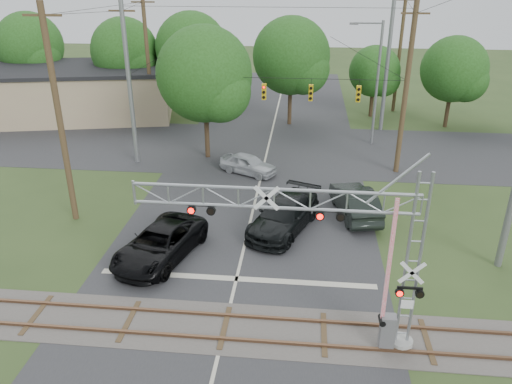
# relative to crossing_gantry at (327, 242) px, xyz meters

# --- Properties ---
(ground) EXTENTS (160.00, 160.00, 0.00)m
(ground) POSITION_rel_crossing_gantry_xyz_m (-3.84, -1.64, -4.48)
(ground) COLOR #30431F
(ground) RESTS_ON ground
(road_main) EXTENTS (14.00, 90.00, 0.02)m
(road_main) POSITION_rel_crossing_gantry_xyz_m (-3.84, 8.36, -4.47)
(road_main) COLOR #2D2D30
(road_main) RESTS_ON ground
(road_cross) EXTENTS (90.00, 12.00, 0.02)m
(road_cross) POSITION_rel_crossing_gantry_xyz_m (-3.84, 22.36, -4.47)
(road_cross) COLOR #2D2D30
(road_cross) RESTS_ON ground
(railroad_track) EXTENTS (90.00, 3.20, 0.17)m
(railroad_track) POSITION_rel_crossing_gantry_xyz_m (-3.84, 0.36, -4.45)
(railroad_track) COLOR #45413B
(railroad_track) RESTS_ON ground
(crossing_gantry) EXTENTS (10.52, 0.93, 7.27)m
(crossing_gantry) POSITION_rel_crossing_gantry_xyz_m (0.00, 0.00, 0.00)
(crossing_gantry) COLOR #979791
(crossing_gantry) RESTS_ON ground
(traffic_signal_span) EXTENTS (19.34, 0.36, 11.50)m
(traffic_signal_span) POSITION_rel_crossing_gantry_xyz_m (-2.90, 18.36, 1.24)
(traffic_signal_span) COLOR slate
(traffic_signal_span) RESTS_ON ground
(pickup_black) EXTENTS (4.26, 6.47, 1.65)m
(pickup_black) POSITION_rel_crossing_gantry_xyz_m (-7.87, 5.37, -3.65)
(pickup_black) COLOR black
(pickup_black) RESTS_ON ground
(car_dark) EXTENTS (4.46, 6.51, 1.75)m
(car_dark) POSITION_rel_crossing_gantry_xyz_m (-1.88, 8.98, -3.60)
(car_dark) COLOR black
(car_dark) RESTS_ON ground
(sedan_silver) EXTENTS (4.45, 3.33, 1.41)m
(sedan_silver) POSITION_rel_crossing_gantry_xyz_m (-4.81, 16.96, -3.77)
(sedan_silver) COLOR #AEB1B6
(sedan_silver) RESTS_ON ground
(suv_dark) EXTENTS (2.89, 5.57, 1.75)m
(suv_dark) POSITION_rel_crossing_gantry_xyz_m (2.15, 11.18, -3.60)
(suv_dark) COLOR black
(suv_dark) RESTS_ON ground
(commercial_building) EXTENTS (21.91, 14.36, 4.73)m
(commercial_building) POSITION_rel_crossing_gantry_xyz_m (-24.03, 30.14, -2.11)
(commercial_building) COLOR tan
(commercial_building) RESTS_ON ground
(streetlight) EXTENTS (2.59, 0.27, 9.71)m
(streetlight) POSITION_rel_crossing_gantry_xyz_m (4.38, 24.48, 0.95)
(streetlight) COLOR slate
(streetlight) RESTS_ON ground
(utility_poles) EXTENTS (25.57, 29.01, 14.46)m
(utility_poles) POSITION_rel_crossing_gantry_xyz_m (-0.75, 20.56, 1.86)
(utility_poles) COLOR #483321
(utility_poles) RESTS_ON ground
(treeline) EXTENTS (57.91, 21.09, 9.79)m
(treeline) POSITION_rel_crossing_gantry_xyz_m (-6.68, 28.85, 1.41)
(treeline) COLOR #392A1A
(treeline) RESTS_ON ground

